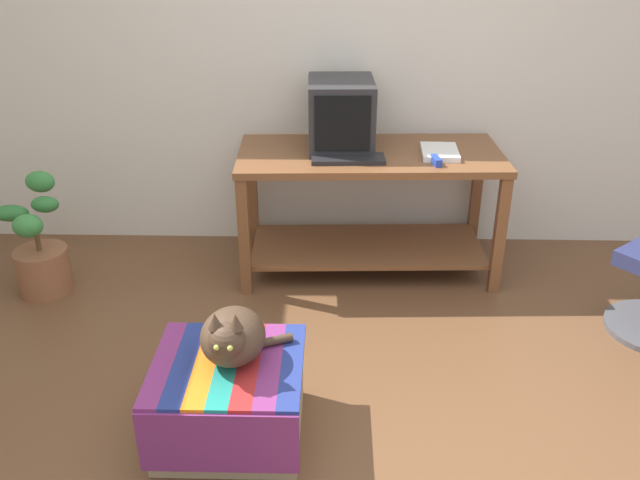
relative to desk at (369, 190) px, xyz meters
name	(u,v)px	position (x,y,z in m)	size (l,w,h in m)	color
ground_plane	(332,457)	(-0.19, -1.60, -0.51)	(14.00, 14.00, 0.00)	brown
back_wall	(337,36)	(-0.19, 0.45, 0.79)	(8.00, 0.10, 2.60)	silver
desk	(369,190)	(0.00, 0.00, 0.00)	(1.52, 0.73, 0.74)	brown
tv_monitor	(340,115)	(-0.17, 0.08, 0.42)	(0.38, 0.45, 0.38)	#28282B
keyboard	(348,159)	(-0.13, -0.16, 0.24)	(0.40, 0.15, 0.02)	black
book	(439,152)	(0.39, -0.04, 0.25)	(0.20, 0.27, 0.03)	white
ottoman_with_blanket	(229,399)	(-0.62, -1.47, -0.33)	(0.60, 0.58, 0.36)	tan
cat	(232,337)	(-0.59, -1.45, -0.03)	(0.37, 0.34, 0.28)	#473323
potted_plant	(40,255)	(-1.85, -0.33, -0.28)	(0.38, 0.38, 0.67)	brown
stapler	(436,161)	(0.34, -0.19, 0.25)	(0.04, 0.11, 0.04)	#2342B7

